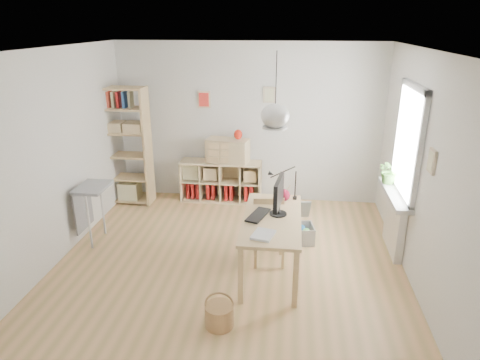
# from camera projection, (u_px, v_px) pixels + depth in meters

# --- Properties ---
(ground) EXTENTS (4.50, 4.50, 0.00)m
(ground) POSITION_uv_depth(u_px,v_px,m) (230.00, 262.00, 5.66)
(ground) COLOR tan
(ground) RESTS_ON ground
(room_shell) EXTENTS (4.50, 4.50, 4.50)m
(room_shell) POSITION_uv_depth(u_px,v_px,m) (275.00, 116.00, 4.76)
(room_shell) COLOR white
(room_shell) RESTS_ON ground
(window_unit) EXTENTS (0.07, 1.16, 1.46)m
(window_unit) POSITION_uv_depth(u_px,v_px,m) (409.00, 142.00, 5.42)
(window_unit) COLOR white
(window_unit) RESTS_ON ground
(radiator) EXTENTS (0.10, 0.80, 0.80)m
(radiator) POSITION_uv_depth(u_px,v_px,m) (395.00, 224.00, 5.82)
(radiator) COLOR silver
(radiator) RESTS_ON ground
(windowsill) EXTENTS (0.22, 1.20, 0.06)m
(windowsill) POSITION_uv_depth(u_px,v_px,m) (395.00, 194.00, 5.68)
(windowsill) COLOR silver
(windowsill) RESTS_ON radiator
(desk) EXTENTS (0.70, 1.50, 0.75)m
(desk) POSITION_uv_depth(u_px,v_px,m) (272.00, 224.00, 5.23)
(desk) COLOR tan
(desk) RESTS_ON ground
(cube_shelf) EXTENTS (1.40, 0.38, 0.72)m
(cube_shelf) POSITION_uv_depth(u_px,v_px,m) (220.00, 184.00, 7.54)
(cube_shelf) COLOR tan
(cube_shelf) RESTS_ON ground
(tall_bookshelf) EXTENTS (0.80, 0.38, 2.00)m
(tall_bookshelf) POSITION_uv_depth(u_px,v_px,m) (125.00, 142.00, 7.19)
(tall_bookshelf) COLOR tan
(tall_bookshelf) RESTS_ON ground
(side_table) EXTENTS (0.40, 0.55, 0.85)m
(side_table) POSITION_uv_depth(u_px,v_px,m) (89.00, 198.00, 5.98)
(side_table) COLOR gray
(side_table) RESTS_ON ground
(chair) EXTENTS (0.45, 0.45, 0.83)m
(chair) POSITION_uv_depth(u_px,v_px,m) (269.00, 227.00, 5.56)
(chair) COLOR gray
(chair) RESTS_ON ground
(wicker_basket) EXTENTS (0.30, 0.30, 0.41)m
(wicker_basket) POSITION_uv_depth(u_px,v_px,m) (219.00, 315.00, 4.43)
(wicker_basket) COLOR #9C6D46
(wicker_basket) RESTS_ON ground
(storage_chest) EXTENTS (0.57, 0.63, 0.52)m
(storage_chest) POSITION_uv_depth(u_px,v_px,m) (296.00, 229.00, 6.17)
(storage_chest) COLOR silver
(storage_chest) RESTS_ON ground
(monitor) EXTENTS (0.21, 0.54, 0.47)m
(monitor) POSITION_uv_depth(u_px,v_px,m) (279.00, 195.00, 5.18)
(monitor) COLOR black
(monitor) RESTS_ON desk
(keyboard) EXTENTS (0.29, 0.47, 0.02)m
(keyboard) POSITION_uv_depth(u_px,v_px,m) (258.00, 215.00, 5.23)
(keyboard) COLOR black
(keyboard) RESTS_ON desk
(task_lamp) EXTENTS (0.40, 0.15, 0.42)m
(task_lamp) POSITION_uv_depth(u_px,v_px,m) (281.00, 180.00, 5.60)
(task_lamp) COLOR black
(task_lamp) RESTS_ON desk
(yarn_ball) EXTENTS (0.16, 0.16, 0.16)m
(yarn_ball) POSITION_uv_depth(u_px,v_px,m) (284.00, 195.00, 5.65)
(yarn_ball) COLOR #540B18
(yarn_ball) RESTS_ON desk
(paper_tray) EXTENTS (0.28, 0.32, 0.03)m
(paper_tray) POSITION_uv_depth(u_px,v_px,m) (263.00, 235.00, 4.74)
(paper_tray) COLOR silver
(paper_tray) RESTS_ON desk
(drawer_chest) EXTENTS (0.75, 0.45, 0.40)m
(drawer_chest) POSITION_uv_depth(u_px,v_px,m) (228.00, 151.00, 7.27)
(drawer_chest) COLOR tan
(drawer_chest) RESTS_ON cube_shelf
(red_vase) EXTENTS (0.14, 0.14, 0.17)m
(red_vase) POSITION_uv_depth(u_px,v_px,m) (238.00, 135.00, 7.15)
(red_vase) COLOR #A21B0D
(red_vase) RESTS_ON drawer_chest
(potted_plant) EXTENTS (0.39, 0.36, 0.36)m
(potted_plant) POSITION_uv_depth(u_px,v_px,m) (390.00, 171.00, 5.93)
(potted_plant) COLOR #3C6B28
(potted_plant) RESTS_ON windowsill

